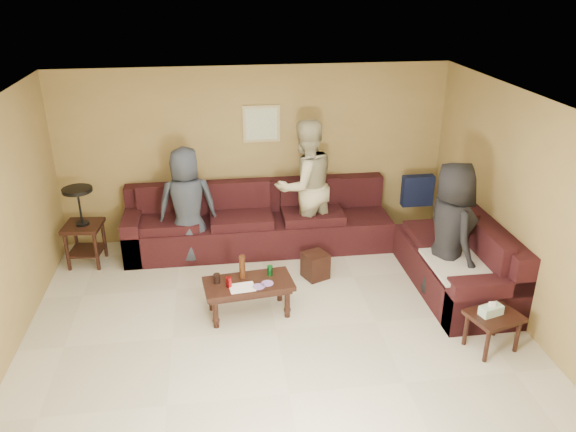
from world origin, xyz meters
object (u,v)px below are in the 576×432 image
object	(u,v)px
end_table_left	(83,225)
person_right	(450,233)
coffee_table	(248,286)
person_left	(187,205)
sectional_sofa	(323,239)
side_table_right	(493,318)
waste_bin	(315,265)
person_middle	(305,186)

from	to	relation	value
end_table_left	person_right	distance (m)	4.70
coffee_table	end_table_left	distance (m)	2.58
coffee_table	end_table_left	xyz separation A→B (m)	(-2.08, 1.51, 0.21)
coffee_table	person_left	xyz separation A→B (m)	(-0.69, 1.45, 0.44)
coffee_table	person_left	size ratio (longest dim) A/B	0.66
sectional_sofa	person_right	size ratio (longest dim) A/B	2.70
coffee_table	side_table_right	distance (m)	2.66
waste_bin	side_table_right	bearing A→B (deg)	-47.82
end_table_left	person_right	world-z (taller)	person_right
coffee_table	sectional_sofa	bearing A→B (deg)	46.23
person_right	coffee_table	bearing A→B (deg)	85.80
side_table_right	person_left	bearing A→B (deg)	142.19
person_middle	person_right	size ratio (longest dim) A/B	1.09
sectional_sofa	end_table_left	distance (m)	3.20
person_right	side_table_right	bearing A→B (deg)	179.97
sectional_sofa	person_right	distance (m)	1.77
coffee_table	person_right	size ratio (longest dim) A/B	0.61
side_table_right	person_middle	bearing A→B (deg)	120.77
waste_bin	coffee_table	bearing A→B (deg)	-142.10
coffee_table	end_table_left	size ratio (longest dim) A/B	0.97
end_table_left	side_table_right	size ratio (longest dim) A/B	1.80
sectional_sofa	waste_bin	world-z (taller)	sectional_sofa
side_table_right	person_left	size ratio (longest dim) A/B	0.38
waste_bin	person_middle	world-z (taller)	person_middle
person_left	person_right	distance (m)	3.37
side_table_right	person_middle	size ratio (longest dim) A/B	0.32
waste_bin	person_left	xyz separation A→B (m)	(-1.61, 0.74, 0.62)
coffee_table	waste_bin	distance (m)	1.18
end_table_left	person_middle	xyz separation A→B (m)	(3.00, 0.09, 0.36)
side_table_right	waste_bin	world-z (taller)	side_table_right
sectional_sofa	person_right	world-z (taller)	person_right
waste_bin	person_right	distance (m)	1.75
side_table_right	end_table_left	bearing A→B (deg)	151.09
end_table_left	side_table_right	distance (m)	5.20
side_table_right	person_right	distance (m)	1.16
sectional_sofa	waste_bin	bearing A→B (deg)	-112.27
side_table_right	person_right	size ratio (longest dim) A/B	0.35
coffee_table	side_table_right	world-z (taller)	coffee_table
side_table_right	waste_bin	bearing A→B (deg)	132.18
sectional_sofa	person_middle	size ratio (longest dim) A/B	2.49
waste_bin	person_right	world-z (taller)	person_right
end_table_left	person_left	bearing A→B (deg)	-2.47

